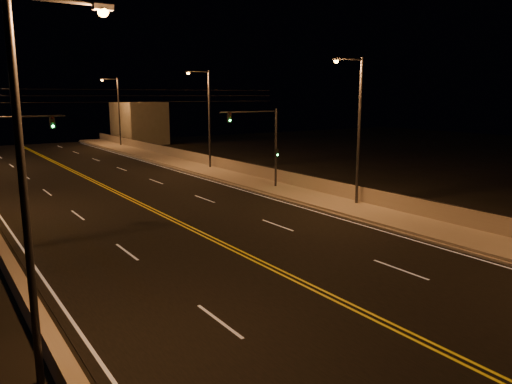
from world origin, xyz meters
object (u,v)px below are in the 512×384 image
streetlight_3 (117,108)px  streetlight_1 (357,123)px  streetlight_2 (207,114)px  traffic_signal_right (266,140)px  streetlight_4 (33,170)px

streetlight_3 → streetlight_1: bearing=-90.0°
streetlight_2 → streetlight_1: bearing=-90.0°
streetlight_2 → traffic_signal_right: size_ratio=1.53×
streetlight_3 → traffic_signal_right: streetlight_3 is taller
streetlight_1 → streetlight_2: bearing=90.0°
streetlight_3 → traffic_signal_right: 39.54m
streetlight_2 → streetlight_4: bearing=-124.7°
traffic_signal_right → streetlight_4: bearing=-136.9°
streetlight_4 → traffic_signal_right: (19.97, 18.67, -1.60)m
streetlight_1 → traffic_signal_right: bearing=100.4°
streetlight_1 → streetlight_2: same height
streetlight_2 → traffic_signal_right: (-1.51, -12.38, -1.60)m
streetlight_3 → traffic_signal_right: size_ratio=1.53×
streetlight_2 → traffic_signal_right: streetlight_2 is taller
streetlight_1 → traffic_signal_right: (-1.51, 8.17, -1.60)m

